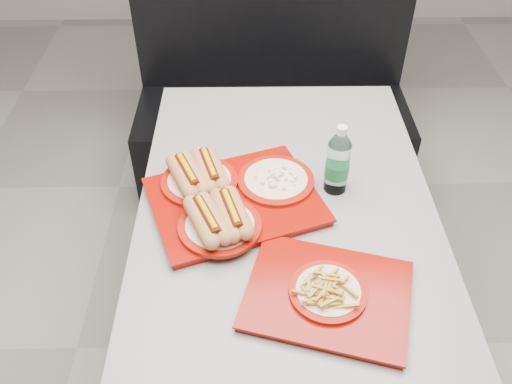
{
  "coord_description": "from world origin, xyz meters",
  "views": [
    {
      "loc": [
        -0.11,
        -1.18,
        1.88
      ],
      "look_at": [
        -0.09,
        -0.01,
        0.83
      ],
      "focal_mm": 38.0,
      "sensor_mm": 36.0,
      "label": 1
    }
  ],
  "objects_px": {
    "booth_bench": "(272,107)",
    "water_bottle": "(338,163)",
    "diner_table": "(285,246)",
    "tray_near": "(228,196)",
    "tray_far": "(328,293)"
  },
  "relations": [
    {
      "from": "tray_far",
      "to": "water_bottle",
      "type": "xyz_separation_m",
      "value": [
        0.07,
        0.42,
        0.08
      ]
    },
    {
      "from": "tray_near",
      "to": "water_bottle",
      "type": "xyz_separation_m",
      "value": [
        0.33,
        0.08,
        0.06
      ]
    },
    {
      "from": "tray_near",
      "to": "water_bottle",
      "type": "relative_size",
      "value": 2.51
    },
    {
      "from": "diner_table",
      "to": "booth_bench",
      "type": "relative_size",
      "value": 1.05
    },
    {
      "from": "water_bottle",
      "to": "tray_far",
      "type": "bearing_deg",
      "value": -99.44
    },
    {
      "from": "diner_table",
      "to": "booth_bench",
      "type": "xyz_separation_m",
      "value": [
        0.0,
        1.09,
        -0.18
      ]
    },
    {
      "from": "booth_bench",
      "to": "water_bottle",
      "type": "relative_size",
      "value": 5.75
    },
    {
      "from": "booth_bench",
      "to": "tray_near",
      "type": "bearing_deg",
      "value": -99.36
    },
    {
      "from": "tray_near",
      "to": "tray_far",
      "type": "distance_m",
      "value": 0.44
    },
    {
      "from": "booth_bench",
      "to": "tray_near",
      "type": "distance_m",
      "value": 1.16
    },
    {
      "from": "diner_table",
      "to": "tray_near",
      "type": "relative_size",
      "value": 2.41
    },
    {
      "from": "tray_near",
      "to": "booth_bench",
      "type": "bearing_deg",
      "value": 80.64
    },
    {
      "from": "diner_table",
      "to": "tray_far",
      "type": "distance_m",
      "value": 0.39
    },
    {
      "from": "booth_bench",
      "to": "tray_near",
      "type": "height_order",
      "value": "booth_bench"
    },
    {
      "from": "booth_bench",
      "to": "water_bottle",
      "type": "height_order",
      "value": "booth_bench"
    }
  ]
}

